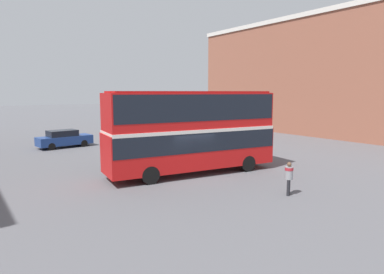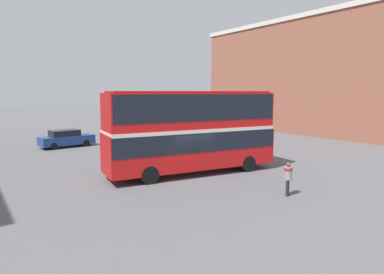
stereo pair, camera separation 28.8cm
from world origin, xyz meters
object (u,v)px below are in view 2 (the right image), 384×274
Objects in this scene: pedestrian_foreground at (288,175)px; parked_car_kerb_near at (184,139)px; parked_car_kerb_far at (66,138)px; double_decker_bus at (192,127)px.

parked_car_kerb_near reaches higher than pedestrian_foreground.
parked_car_kerb_far is at bearing -44.33° from parked_car_kerb_near.
parked_car_kerb_near is (3.42, 14.26, -0.15)m from pedestrian_foreground.
double_decker_bus is 9.50m from parked_car_kerb_near.
parked_car_kerb_far is at bearing -21.06° from pedestrian_foreground.
double_decker_bus reaches higher than pedestrian_foreground.
pedestrian_foreground is at bearing -83.01° from parked_car_kerb_far.
parked_car_kerb_near is at bearing -47.73° from pedestrian_foreground.
pedestrian_foreground is at bearing 70.18° from parked_car_kerb_near.
double_decker_bus is at bearing -82.18° from parked_car_kerb_far.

